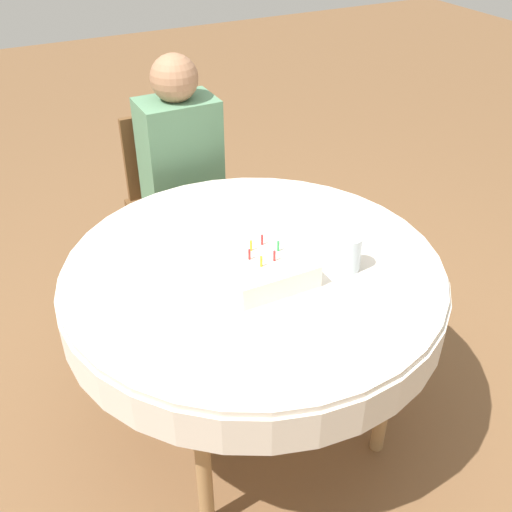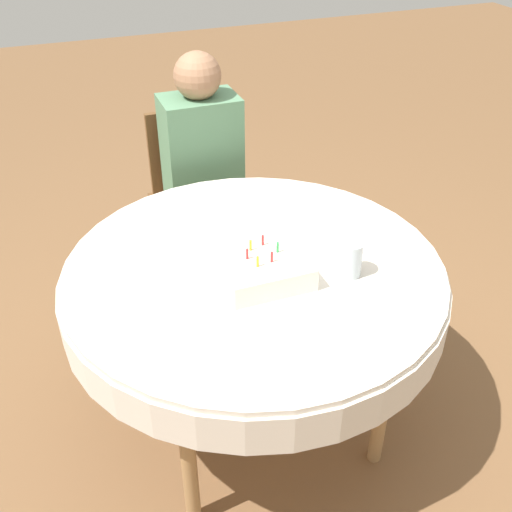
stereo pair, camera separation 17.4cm
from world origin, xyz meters
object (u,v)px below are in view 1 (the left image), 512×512
Objects in this scene: person at (182,164)px; birthday_cake at (263,266)px; drinking_glass at (349,253)px; chair at (179,200)px.

birthday_cake is (-0.08, -0.92, 0.05)m from person.
person is 0.93m from birthday_cake.
drinking_glass is (0.27, -0.09, 0.02)m from birthday_cake.
chair is 1.17m from drinking_glass.
person reaches higher than chair.
birthday_cake is (-0.08, -1.02, 0.28)m from chair.
chair is at bearing 90.00° from person.
birthday_cake is 0.28m from drinking_glass.
chair reaches higher than birthday_cake.
birthday_cake is at bearing -94.66° from person.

